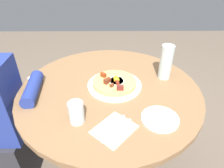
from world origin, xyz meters
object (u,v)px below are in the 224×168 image
dining_table (110,111)px  salt_shaker (31,81)px  fork (111,126)px  breakfast_pizza (115,82)px  knife (118,131)px  bread_plate (160,119)px  water_bottle (166,62)px  pizza_plate (114,85)px  water_glass (76,112)px

dining_table → salt_shaker: size_ratio=20.97×
fork → breakfast_pizza: bearing=-142.1°
knife → salt_shaker: size_ratio=3.78×
bread_plate → water_bottle: water_bottle is taller
dining_table → bread_plate: bread_plate is taller
knife → breakfast_pizza: bearing=-137.3°
dining_table → salt_shaker: 0.48m
pizza_plate → water_bottle: bearing=-162.9°
water_glass → pizza_plate: bearing=-122.1°
water_bottle → salt_shaker: size_ratio=4.25×
bread_plate → salt_shaker: size_ratio=3.59×
dining_table → bread_plate: (-0.23, 0.25, 0.18)m
breakfast_pizza → salt_shaker: 0.47m
fork → salt_shaker: salt_shaker is taller
salt_shaker → water_bottle: bearing=-174.5°
pizza_plate → bread_plate: bearing=126.7°
pizza_plate → breakfast_pizza: size_ratio=1.24×
pizza_plate → water_bottle: 0.32m
breakfast_pizza → knife: (-0.01, 0.34, -0.02)m
water_bottle → bread_plate: bearing=75.0°
bread_plate → knife: size_ratio=0.95×
fork → dining_table: bearing=-136.8°
dining_table → breakfast_pizza: bearing=-147.6°
breakfast_pizza → bread_plate: breakfast_pizza is taller
water_glass → salt_shaker: (0.30, -0.29, -0.03)m
bread_plate → water_glass: 0.37m
dining_table → water_bottle: 0.44m
bread_plate → knife: 0.21m
pizza_plate → salt_shaker: size_ratio=6.33×
pizza_plate → dining_table: bearing=34.6°
breakfast_pizza → water_glass: water_glass is taller
water_glass → water_bottle: water_bottle is taller
pizza_plate → water_glass: size_ratio=2.93×
pizza_plate → fork: bearing=86.2°
water_bottle → salt_shaker: bearing=5.5°
bread_plate → water_glass: (0.37, 0.01, 0.05)m
breakfast_pizza → water_bottle: 0.32m
salt_shaker → pizza_plate: bearing=177.9°
fork → knife: same height
knife → water_bottle: water_bottle is taller
pizza_plate → breakfast_pizza: (-0.00, 0.00, 0.02)m
pizza_plate → water_glass: (0.17, 0.27, 0.05)m
pizza_plate → bread_plate: pizza_plate is taller
fork → knife: 0.04m
pizza_plate → breakfast_pizza: bearing=109.4°
pizza_plate → knife: bearing=91.0°
pizza_plate → water_glass: 0.33m
breakfast_pizza → pizza_plate: bearing=-70.6°
fork → bread_plate: bearing=143.7°
water_bottle → salt_shaker: (0.77, 0.07, -0.08)m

